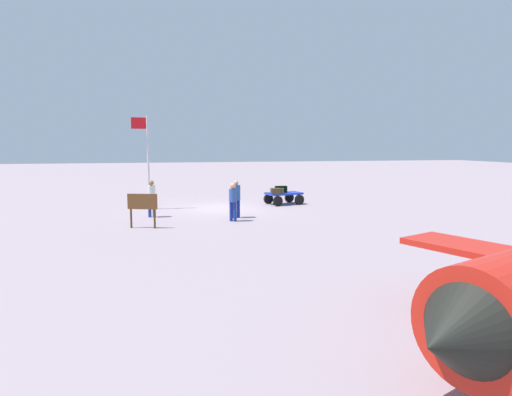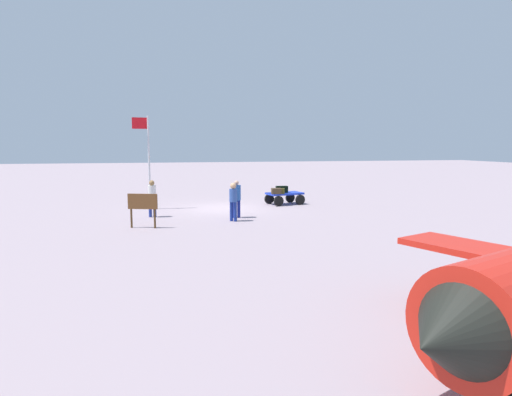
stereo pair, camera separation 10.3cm
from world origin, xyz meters
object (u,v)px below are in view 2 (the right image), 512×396
(worker_lead, at_px, (237,196))
(signboard, at_px, (143,205))
(worker_trailing, at_px, (233,199))
(suitcase_grey, at_px, (280,191))
(suitcase_tan, at_px, (282,189))
(flagpole, at_px, (147,155))
(suitcase_dark, at_px, (276,191))
(luggage_cart, at_px, (284,196))
(worker_supervisor, at_px, (152,196))

(worker_lead, xyz_separation_m, signboard, (4.00, 1.61, -0.06))
(worker_lead, xyz_separation_m, worker_trailing, (0.29, 0.86, -0.02))
(suitcase_grey, bearing_deg, suitcase_tan, -117.87)
(worker_trailing, bearing_deg, flagpole, -51.26)
(flagpole, bearing_deg, worker_trailing, 128.74)
(suitcase_dark, bearing_deg, flagpole, -2.48)
(suitcase_grey, distance_m, worker_trailing, 5.33)
(flagpole, bearing_deg, suitcase_dark, 177.52)
(suitcase_tan, height_order, signboard, signboard)
(luggage_cart, bearing_deg, worker_trailing, 52.33)
(luggage_cart, relative_size, worker_supervisor, 1.26)
(flagpole, bearing_deg, luggage_cart, -178.31)
(flagpole, bearing_deg, signboard, 88.74)
(luggage_cart, xyz_separation_m, suitcase_tan, (0.16, 0.04, 0.37))
(signboard, bearing_deg, flagpole, -91.26)
(worker_trailing, height_order, flagpole, flagpole)
(suitcase_dark, distance_m, flagpole, 6.91)
(signboard, bearing_deg, luggage_cart, -143.42)
(suitcase_tan, distance_m, signboard, 8.98)
(luggage_cart, xyz_separation_m, worker_supervisor, (7.00, 2.83, 0.51))
(worker_supervisor, height_order, signboard, worker_supervisor)
(suitcase_tan, relative_size, flagpole, 0.14)
(luggage_cart, height_order, suitcase_grey, suitcase_grey)
(suitcase_tan, distance_m, worker_supervisor, 7.39)
(worker_supervisor, bearing_deg, suitcase_tan, -157.84)
(luggage_cart, height_order, flagpole, flagpole)
(worker_trailing, bearing_deg, suitcase_tan, -126.71)
(signboard, bearing_deg, suitcase_dark, -143.75)
(worker_lead, distance_m, worker_supervisor, 3.80)
(luggage_cart, xyz_separation_m, worker_trailing, (3.62, 4.69, 0.51))
(suitcase_tan, relative_size, worker_lead, 0.40)
(signboard, bearing_deg, worker_trailing, -168.57)
(suitcase_grey, height_order, worker_lead, worker_lead)
(worker_lead, height_order, worker_supervisor, worker_lead)
(suitcase_dark, bearing_deg, suitcase_grey, -171.86)
(worker_supervisor, xyz_separation_m, signboard, (0.33, 2.61, -0.05))
(suitcase_dark, bearing_deg, worker_lead, 50.61)
(luggage_cart, bearing_deg, suitcase_grey, 50.95)
(worker_lead, bearing_deg, worker_trailing, 71.19)
(suitcase_grey, height_order, flagpole, flagpole)
(luggage_cart, bearing_deg, worker_supervisor, 22.02)
(worker_lead, height_order, signboard, worker_lead)
(suitcase_tan, bearing_deg, luggage_cart, -164.86)
(suitcase_dark, distance_m, worker_trailing, 5.18)
(luggage_cart, relative_size, signboard, 1.56)
(worker_supervisor, relative_size, flagpole, 0.36)
(suitcase_dark, distance_m, worker_supervisor, 6.82)
(suitcase_grey, relative_size, worker_lead, 0.33)
(signboard, bearing_deg, suitcase_tan, -143.04)
(worker_trailing, relative_size, signboard, 1.22)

